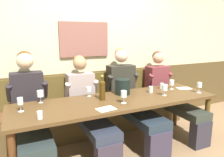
% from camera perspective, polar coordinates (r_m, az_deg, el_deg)
% --- Properties ---
extents(ground_plane, '(6.80, 6.80, 0.02)m').
position_cam_1_polar(ground_plane, '(2.94, 3.08, -20.45)').
color(ground_plane, '#926F4E').
rests_on(ground_plane, ground).
extents(room_wall_back, '(6.80, 0.12, 2.80)m').
position_cam_1_polar(room_wall_back, '(3.48, -5.20, 9.27)').
color(room_wall_back, beige).
rests_on(room_wall_back, ground).
extents(wood_wainscot_panel, '(6.80, 0.03, 0.96)m').
position_cam_1_polar(wood_wainscot_panel, '(3.59, -4.60, -5.60)').
color(wood_wainscot_panel, brown).
rests_on(wood_wainscot_panel, ground).
extents(wall_bench, '(2.98, 0.42, 0.94)m').
position_cam_1_polar(wall_bench, '(3.47, -3.33, -9.69)').
color(wall_bench, brown).
rests_on(wall_bench, ground).
extents(dining_table, '(2.68, 0.79, 0.73)m').
position_cam_1_polar(dining_table, '(2.78, 1.63, -7.07)').
color(dining_table, '#53391F').
rests_on(dining_table, ground).
extents(person_center_right_seat, '(0.52, 1.22, 1.35)m').
position_cam_1_polar(person_center_right_seat, '(2.83, -21.22, -7.48)').
color(person_center_right_seat, '#353337').
rests_on(person_center_right_seat, ground).
extents(person_left_seat, '(0.50, 1.22, 1.25)m').
position_cam_1_polar(person_left_seat, '(2.95, -6.58, -6.90)').
color(person_left_seat, '#362E3D').
rests_on(person_left_seat, ground).
extents(person_right_seat, '(0.54, 1.22, 1.34)m').
position_cam_1_polar(person_right_seat, '(3.22, 4.93, -4.54)').
color(person_right_seat, '#342E41').
rests_on(person_right_seat, ground).
extents(person_center_left_seat, '(0.48, 1.22, 1.27)m').
position_cam_1_polar(person_center_left_seat, '(3.63, 14.97, -3.40)').
color(person_center_left_seat, '#2D2A35').
rests_on(person_center_left_seat, ground).
extents(ice_bucket, '(0.21, 0.21, 0.22)m').
position_cam_1_polar(ice_bucket, '(2.97, 2.88, -2.20)').
color(ice_bucket, black).
rests_on(ice_bucket, dining_table).
extents(wine_bottle_green_tall, '(0.08, 0.08, 0.32)m').
position_cam_1_polar(wine_bottle_green_tall, '(2.71, -2.64, -2.93)').
color(wine_bottle_green_tall, '#432C0C').
rests_on(wine_bottle_green_tall, dining_table).
extents(wine_glass_right_end, '(0.08, 0.08, 0.15)m').
position_cam_1_polar(wine_glass_right_end, '(2.99, 14.01, -2.42)').
color(wine_glass_right_end, silver).
rests_on(wine_glass_right_end, dining_table).
extents(wine_glass_near_bucket, '(0.07, 0.07, 0.14)m').
position_cam_1_polar(wine_glass_near_bucket, '(3.36, 15.81, -1.18)').
color(wine_glass_near_bucket, silver).
rests_on(wine_glass_near_bucket, dining_table).
extents(wine_glass_mid_left, '(0.06, 0.06, 0.16)m').
position_cam_1_polar(wine_glass_mid_left, '(2.52, -23.53, -5.74)').
color(wine_glass_mid_left, silver).
rests_on(wine_glass_mid_left, dining_table).
extents(wine_glass_center_front, '(0.07, 0.07, 0.16)m').
position_cam_1_polar(wine_glass_center_front, '(2.59, 3.26, -4.38)').
color(wine_glass_center_front, silver).
rests_on(wine_glass_center_front, dining_table).
extents(wine_glass_left_end, '(0.08, 0.08, 0.16)m').
position_cam_1_polar(wine_glass_left_end, '(2.75, -18.79, -3.93)').
color(wine_glass_left_end, silver).
rests_on(wine_glass_left_end, dining_table).
extents(wine_glass_by_bottle, '(0.08, 0.08, 0.13)m').
position_cam_1_polar(wine_glass_by_bottle, '(2.89, -6.28, -3.02)').
color(wine_glass_by_bottle, silver).
rests_on(wine_glass_by_bottle, dining_table).
extents(wine_glass_center_rear, '(0.07, 0.07, 0.15)m').
position_cam_1_polar(wine_glass_center_rear, '(3.28, 22.51, -1.71)').
color(wine_glass_center_rear, silver).
rests_on(wine_glass_center_rear, dining_table).
extents(water_tumbler_center, '(0.06, 0.06, 0.09)m').
position_cam_1_polar(water_tumbler_center, '(3.11, 10.41, -2.93)').
color(water_tumbler_center, silver).
rests_on(water_tumbler_center, dining_table).
extents(water_tumbler_left, '(0.06, 0.06, 0.08)m').
position_cam_1_polar(water_tumbler_left, '(2.26, -18.90, -9.32)').
color(water_tumbler_left, silver).
rests_on(water_tumbler_left, dining_table).
extents(water_tumbler_right, '(0.06, 0.06, 0.09)m').
position_cam_1_polar(water_tumbler_right, '(3.35, 13.24, -1.98)').
color(water_tumbler_right, silver).
rests_on(water_tumbler_right, dining_table).
extents(tasting_sheet_left_guest, '(0.24, 0.20, 0.00)m').
position_cam_1_polar(tasting_sheet_left_guest, '(3.49, 18.84, -2.50)').
color(tasting_sheet_left_guest, white).
rests_on(tasting_sheet_left_guest, dining_table).
extents(tasting_sheet_right_guest, '(0.23, 0.18, 0.00)m').
position_cam_1_polar(tasting_sheet_right_guest, '(2.42, -1.59, -8.20)').
color(tasting_sheet_right_guest, white).
rests_on(tasting_sheet_right_guest, dining_table).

